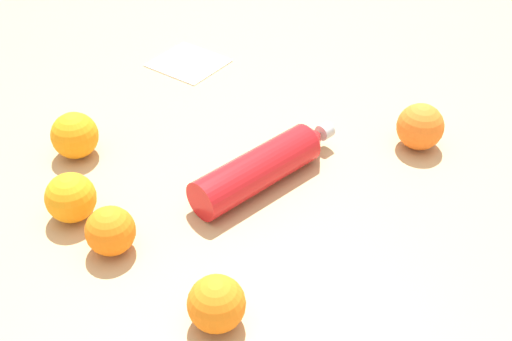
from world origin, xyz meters
name	(u,v)px	position (x,y,z in m)	size (l,w,h in m)	color
ground_plane	(282,180)	(0.00, 0.00, 0.00)	(2.40, 2.40, 0.00)	tan
water_bottle	(265,165)	(-0.03, -0.01, 0.03)	(0.21, 0.26, 0.07)	red
orange_0	(75,135)	(-0.36, -0.01, 0.04)	(0.08, 0.08, 0.08)	orange
orange_1	(420,127)	(0.21, 0.15, 0.04)	(0.08, 0.08, 0.08)	orange
orange_2	(110,231)	(-0.21, -0.21, 0.04)	(0.07, 0.07, 0.07)	orange
orange_3	(216,304)	(-0.03, -0.31, 0.04)	(0.08, 0.08, 0.08)	orange
orange_4	(71,198)	(-0.29, -0.16, 0.04)	(0.08, 0.08, 0.08)	orange
folded_napkin	(188,62)	(-0.27, 0.34, 0.00)	(0.14, 0.13, 0.01)	white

